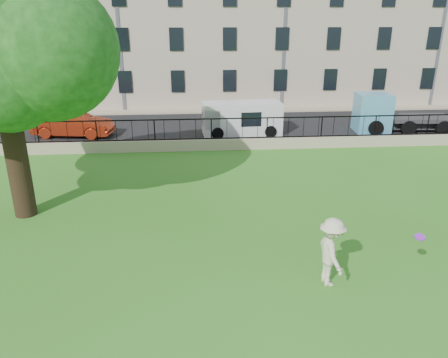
{
  "coord_description": "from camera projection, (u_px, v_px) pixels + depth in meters",
  "views": [
    {
      "loc": [
        -1.14,
        -10.64,
        6.85
      ],
      "look_at": [
        -0.0,
        3.5,
        1.5
      ],
      "focal_mm": 35.0,
      "sensor_mm": 36.0,
      "label": 1
    }
  ],
  "objects": [
    {
      "name": "red_sedan",
      "position": [
        73.0,
        124.0,
        25.91
      ],
      "size": [
        4.86,
        2.26,
        1.54
      ],
      "primitive_type": "imported",
      "rotation": [
        0.0,
        0.0,
        1.43
      ],
      "color": "#B73116",
      "rests_on": "street"
    },
    {
      "name": "blue_truck",
      "position": [
        401.0,
        113.0,
        26.92
      ],
      "size": [
        5.72,
        2.48,
        2.33
      ],
      "primitive_type": "cube",
      "rotation": [
        0.0,
        0.0,
        -0.09
      ],
      "color": "#58A9CF",
      "rests_on": "street"
    },
    {
      "name": "street",
      "position": [
        208.0,
        128.0,
        28.0
      ],
      "size": [
        60.0,
        9.0,
        0.01
      ],
      "primitive_type": "cube",
      "color": "black",
      "rests_on": "ground"
    },
    {
      "name": "man",
      "position": [
        331.0,
        252.0,
        11.55
      ],
      "size": [
        0.79,
        1.28,
        1.92
      ],
      "primitive_type": "imported",
      "rotation": [
        0.0,
        0.0,
        1.63
      ],
      "color": "beige",
      "rests_on": "ground"
    },
    {
      "name": "white_van",
      "position": [
        242.0,
        119.0,
        26.31
      ],
      "size": [
        4.77,
        2.1,
        1.96
      ],
      "primitive_type": "cube",
      "rotation": [
        0.0,
        0.0,
        0.06
      ],
      "color": "silver",
      "rests_on": "street"
    },
    {
      "name": "sidewalk",
      "position": [
        205.0,
        111.0,
        32.83
      ],
      "size": [
        60.0,
        1.4,
        0.12
      ],
      "primitive_type": "cube",
      "color": "tan",
      "rests_on": "ground"
    },
    {
      "name": "retaining_wall",
      "position": [
        211.0,
        144.0,
        23.51
      ],
      "size": [
        50.0,
        0.4,
        0.6
      ],
      "primitive_type": "cube",
      "color": "tan",
      "rests_on": "ground"
    },
    {
      "name": "iron_railing",
      "position": [
        211.0,
        129.0,
        23.21
      ],
      "size": [
        50.0,
        0.05,
        1.13
      ],
      "color": "black",
      "rests_on": "retaining_wall"
    },
    {
      "name": "building_row",
      "position": [
        201.0,
        14.0,
        35.7
      ],
      "size": [
        56.4,
        10.4,
        13.8
      ],
      "color": "#B2A28E",
      "rests_on": "ground"
    },
    {
      "name": "ground",
      "position": [
        234.0,
        271.0,
        12.43
      ],
      "size": [
        120.0,
        120.0,
        0.0
      ],
      "primitive_type": "plane",
      "color": "#2D701A",
      "rests_on": "ground"
    },
    {
      "name": "frisbee",
      "position": [
        420.0,
        237.0,
        11.25
      ],
      "size": [
        0.34,
        0.33,
        0.12
      ],
      "primitive_type": "cylinder",
      "rotation": [
        0.21,
        -0.14,
        0.26
      ],
      "color": "purple"
    }
  ]
}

